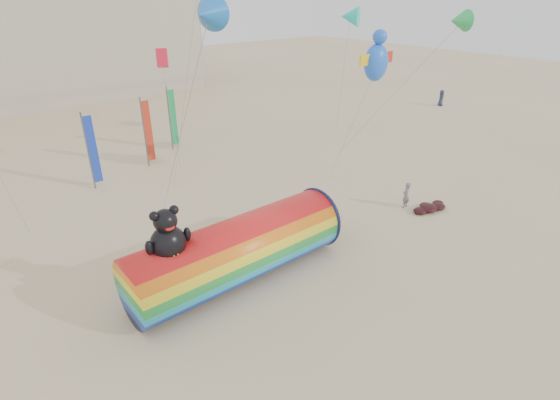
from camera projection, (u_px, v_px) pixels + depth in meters
ground at (291, 256)px, 21.96m from camera, size 160.00×160.00×0.00m
windsock_assembly at (238, 249)px, 19.62m from camera, size 10.26×3.12×4.73m
kite_handler at (406, 195)px, 26.46m from camera, size 0.65×0.48×1.63m
fabric_bundle at (430, 207)px, 26.40m from camera, size 2.62×1.35×0.41m
festival_banners at (140, 132)px, 31.90m from camera, size 8.32×3.90×5.20m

